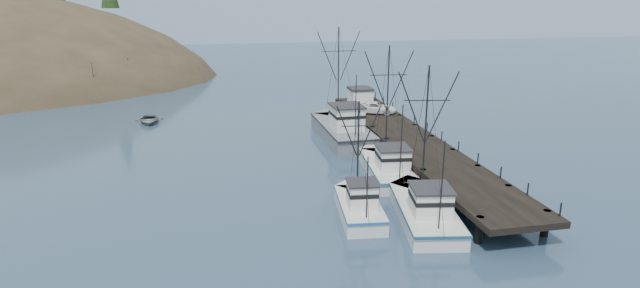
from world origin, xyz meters
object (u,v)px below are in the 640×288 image
at_px(trawler_mid, 359,205).
at_px(motorboat, 149,123).
at_px(pier_shed, 360,98).
at_px(work_vessel, 341,129).
at_px(trawler_near, 424,209).
at_px(pier, 409,140).
at_px(pickup_truck, 376,108).
at_px(trawler_far, 388,166).

xyz_separation_m(trawler_mid, motorboat, (-19.86, 34.38, -0.82)).
bearing_deg(pier_shed, trawler_mid, -106.11).
distance_m(work_vessel, pier_shed, 8.74).
bearing_deg(trawler_mid, trawler_near, -19.76).
bearing_deg(trawler_mid, pier, 55.34).
bearing_deg(pickup_truck, trawler_far, -172.64).
bearing_deg(trawler_mid, pickup_truck, 69.56).
bearing_deg(pier, trawler_near, -107.13).
distance_m(trawler_near, motorboat, 43.70).
bearing_deg(trawler_mid, motorboat, 120.01).
distance_m(trawler_near, pickup_truck, 27.65).
bearing_deg(trawler_near, pickup_truck, 80.14).
relative_size(work_vessel, motorboat, 3.06).
height_order(trawler_near, work_vessel, work_vessel).
distance_m(trawler_near, work_vessel, 23.34).
distance_m(pickup_truck, motorboat, 30.79).
bearing_deg(motorboat, pier, -40.27).
bearing_deg(pier, motorboat, 145.04).
bearing_deg(trawler_near, motorboat, 124.30).
bearing_deg(pickup_truck, pier, -158.56).
xyz_separation_m(pier, trawler_far, (-4.23, -5.36, -0.87)).
bearing_deg(trawler_far, pier, 51.69).
distance_m(trawler_mid, trawler_far, 10.00).
bearing_deg(motorboat, trawler_far, -51.14).
xyz_separation_m(pier, trawler_near, (-4.79, -15.53, -0.87)).
bearing_deg(trawler_near, trawler_mid, 160.24).
xyz_separation_m(work_vessel, motorboat, (-23.80, 12.77, -1.23)).
height_order(trawler_mid, pickup_truck, trawler_mid).
distance_m(pier, trawler_near, 16.27).
distance_m(trawler_far, pickup_truck, 17.61).
bearing_deg(trawler_far, trawler_mid, -122.17).
height_order(pier, pier_shed, pier_shed).
distance_m(work_vessel, motorboat, 27.03).
bearing_deg(pier, trawler_far, -128.31).
bearing_deg(work_vessel, pickup_truck, 34.77).
relative_size(trawler_far, pickup_truck, 2.42).
height_order(pier, trawler_mid, trawler_mid).
distance_m(pier, work_vessel, 9.62).
height_order(trawler_mid, trawler_far, trawler_far).
bearing_deg(trawler_near, pier_shed, 83.35).
bearing_deg(motorboat, pickup_truck, -22.21).
xyz_separation_m(trawler_mid, pier_shed, (8.33, 28.84, 2.60)).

